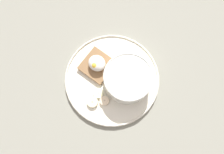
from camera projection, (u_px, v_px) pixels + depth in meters
The scene contains 8 objects.
ground_plane at pixel (112, 80), 71.20cm from camera, with size 120.00×120.00×2.00cm, color gray.
plate at pixel (112, 79), 69.46cm from camera, with size 30.12×30.12×1.60cm.
oatmeal_bowl at pixel (128, 79), 65.60cm from camera, with size 14.58×14.58×7.24cm.
toast_slice at pixel (97, 65), 69.51cm from camera, with size 9.94×9.94×1.48cm.
poached_egg at pixel (97, 63), 67.15cm from camera, with size 5.50×4.99×3.53cm.
banana_slice_front at pixel (98, 93), 67.52cm from camera, with size 4.55×4.57×1.15cm.
banana_slice_left at pixel (93, 102), 66.75cm from camera, with size 3.83×3.78×1.29cm.
banana_slice_back at pixel (105, 101), 66.66cm from camera, with size 3.43×3.58×1.84cm.
Camera 1 is at (-11.33, 12.90, 70.10)cm, focal length 35.00 mm.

